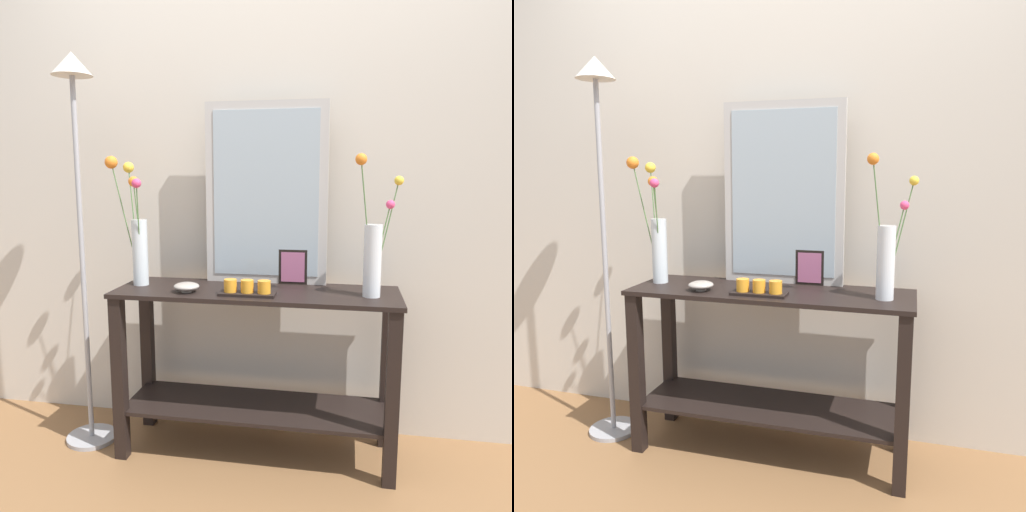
% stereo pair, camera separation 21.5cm
% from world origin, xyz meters
% --- Properties ---
extents(ground_plane, '(7.00, 6.00, 0.02)m').
position_xyz_m(ground_plane, '(0.00, 0.00, -0.01)').
color(ground_plane, brown).
extents(wall_back, '(6.40, 0.08, 2.70)m').
position_xyz_m(wall_back, '(0.00, 0.32, 1.35)').
color(wall_back, beige).
rests_on(wall_back, ground).
extents(console_table, '(1.27, 0.40, 0.78)m').
position_xyz_m(console_table, '(0.00, 0.00, 0.48)').
color(console_table, black).
rests_on(console_table, ground).
extents(mirror_leaning, '(0.58, 0.03, 0.85)m').
position_xyz_m(mirror_leaning, '(0.02, 0.17, 1.20)').
color(mirror_leaning, '#B7B2AD').
rests_on(mirror_leaning, console_table).
extents(tall_vase_left, '(0.21, 0.21, 0.60)m').
position_xyz_m(tall_vase_left, '(-0.57, 0.02, 1.03)').
color(tall_vase_left, silver).
rests_on(tall_vase_left, console_table).
extents(vase_right, '(0.20, 0.13, 0.60)m').
position_xyz_m(vase_right, '(0.51, -0.03, 0.97)').
color(vase_right, silver).
rests_on(vase_right, console_table).
extents(candle_tray, '(0.24, 0.09, 0.07)m').
position_xyz_m(candle_tray, '(-0.02, -0.10, 0.81)').
color(candle_tray, black).
rests_on(candle_tray, console_table).
extents(picture_frame_small, '(0.13, 0.01, 0.17)m').
position_xyz_m(picture_frame_small, '(0.15, 0.16, 0.86)').
color(picture_frame_small, black).
rests_on(picture_frame_small, console_table).
extents(decorative_bowl, '(0.11, 0.11, 0.04)m').
position_xyz_m(decorative_bowl, '(-0.30, -0.09, 0.80)').
color(decorative_bowl, '#9E9389').
rests_on(decorative_bowl, console_table).
extents(floor_lamp, '(0.24, 0.24, 1.82)m').
position_xyz_m(floor_lamp, '(-0.82, -0.04, 1.23)').
color(floor_lamp, '#9E9EA3').
rests_on(floor_lamp, ground).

